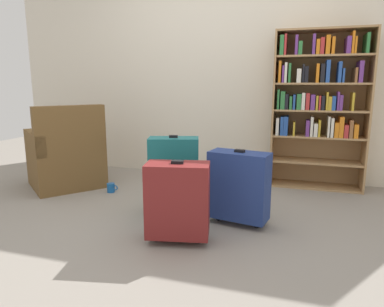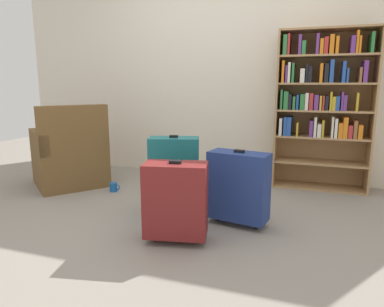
{
  "view_description": "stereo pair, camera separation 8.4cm",
  "coord_description": "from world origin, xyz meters",
  "px_view_note": "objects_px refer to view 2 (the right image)",
  "views": [
    {
      "loc": [
        0.91,
        -2.43,
        1.11
      ],
      "look_at": [
        0.1,
        0.24,
        0.55
      ],
      "focal_mm": 32.37,
      "sensor_mm": 36.0,
      "label": 1
    },
    {
      "loc": [
        0.99,
        -2.41,
        1.11
      ],
      "look_at": [
        0.1,
        0.24,
        0.55
      ],
      "focal_mm": 32.37,
      "sensor_mm": 36.0,
      "label": 2
    }
  ],
  "objects_px": {
    "armchair": "(70,157)",
    "mug": "(114,187)",
    "suitcase_dark_red": "(176,200)",
    "bookshelf": "(322,102)",
    "suitcase_navy_blue": "(238,186)",
    "suitcase_teal": "(174,174)"
  },
  "relations": [
    {
      "from": "mug",
      "to": "suitcase_dark_red",
      "type": "relative_size",
      "value": 0.2
    },
    {
      "from": "suitcase_navy_blue",
      "to": "suitcase_dark_red",
      "type": "relative_size",
      "value": 1.03
    },
    {
      "from": "bookshelf",
      "to": "armchair",
      "type": "bearing_deg",
      "value": -163.29
    },
    {
      "from": "mug",
      "to": "suitcase_navy_blue",
      "type": "bearing_deg",
      "value": -17.38
    },
    {
      "from": "suitcase_teal",
      "to": "suitcase_dark_red",
      "type": "relative_size",
      "value": 1.16
    },
    {
      "from": "suitcase_navy_blue",
      "to": "mug",
      "type": "bearing_deg",
      "value": 162.62
    },
    {
      "from": "bookshelf",
      "to": "suitcase_navy_blue",
      "type": "distance_m",
      "value": 1.55
    },
    {
      "from": "armchair",
      "to": "mug",
      "type": "distance_m",
      "value": 0.63
    },
    {
      "from": "armchair",
      "to": "suitcase_teal",
      "type": "distance_m",
      "value": 1.48
    },
    {
      "from": "suitcase_teal",
      "to": "suitcase_navy_blue",
      "type": "height_order",
      "value": "suitcase_teal"
    },
    {
      "from": "armchair",
      "to": "mug",
      "type": "xyz_separation_m",
      "value": [
        0.57,
        -0.06,
        -0.27
      ]
    },
    {
      "from": "bookshelf",
      "to": "suitcase_dark_red",
      "type": "distance_m",
      "value": 2.08
    },
    {
      "from": "suitcase_dark_red",
      "to": "bookshelf",
      "type": "bearing_deg",
      "value": 60.58
    },
    {
      "from": "bookshelf",
      "to": "mug",
      "type": "bearing_deg",
      "value": -157.39
    },
    {
      "from": "suitcase_navy_blue",
      "to": "suitcase_teal",
      "type": "bearing_deg",
      "value": 174.44
    },
    {
      "from": "suitcase_dark_red",
      "to": "suitcase_navy_blue",
      "type": "bearing_deg",
      "value": 51.24
    },
    {
      "from": "mug",
      "to": "suitcase_teal",
      "type": "distance_m",
      "value": 0.97
    },
    {
      "from": "bookshelf",
      "to": "armchair",
      "type": "height_order",
      "value": "bookshelf"
    },
    {
      "from": "suitcase_teal",
      "to": "suitcase_navy_blue",
      "type": "bearing_deg",
      "value": -5.56
    },
    {
      "from": "armchair",
      "to": "suitcase_teal",
      "type": "bearing_deg",
      "value": -17.63
    },
    {
      "from": "armchair",
      "to": "suitcase_dark_red",
      "type": "bearing_deg",
      "value": -30.42
    },
    {
      "from": "suitcase_navy_blue",
      "to": "suitcase_dark_red",
      "type": "distance_m",
      "value": 0.57
    }
  ]
}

